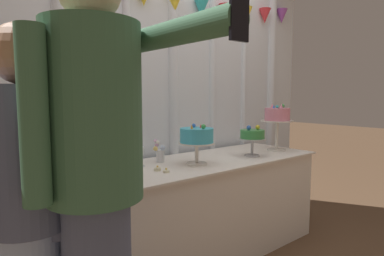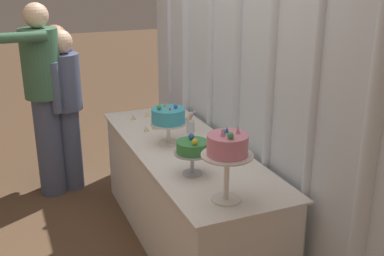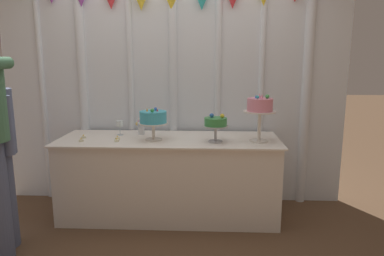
# 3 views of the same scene
# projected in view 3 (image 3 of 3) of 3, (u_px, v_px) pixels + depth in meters

# --- Properties ---
(ground_plane) EXTENTS (24.00, 24.00, 0.00)m
(ground_plane) POSITION_uv_depth(u_px,v_px,m) (169.00, 219.00, 3.42)
(ground_plane) COLOR brown
(draped_curtain) EXTENTS (3.58, 0.15, 2.46)m
(draped_curtain) POSITION_uv_depth(u_px,v_px,m) (174.00, 82.00, 3.68)
(draped_curtain) COLOR silver
(draped_curtain) RESTS_ON ground_plane
(cake_table) EXTENTS (2.10, 0.73, 0.77)m
(cake_table) POSITION_uv_depth(u_px,v_px,m) (169.00, 177.00, 3.44)
(cake_table) COLOR white
(cake_table) RESTS_ON ground_plane
(cake_display_leftmost) EXTENTS (0.27, 0.27, 0.31)m
(cake_display_leftmost) POSITION_uv_depth(u_px,v_px,m) (153.00, 119.00, 3.25)
(cake_display_leftmost) COLOR silver
(cake_display_leftmost) RESTS_ON cake_table
(cake_display_center) EXTENTS (0.23, 0.23, 0.26)m
(cake_display_center) POSITION_uv_depth(u_px,v_px,m) (216.00, 123.00, 3.18)
(cake_display_center) COLOR #B2B2B7
(cake_display_center) RESTS_ON cake_table
(cake_display_rightmost) EXTENTS (0.29, 0.29, 0.44)m
(cake_display_rightmost) POSITION_uv_depth(u_px,v_px,m) (260.00, 108.00, 3.18)
(cake_display_rightmost) COLOR silver
(cake_display_rightmost) RESTS_ON cake_table
(wine_glass) EXTENTS (0.06, 0.06, 0.14)m
(wine_glass) POSITION_uv_depth(u_px,v_px,m) (120.00, 125.00, 3.49)
(wine_glass) COLOR silver
(wine_glass) RESTS_ON cake_table
(flower_vase) EXTENTS (0.09, 0.12, 0.18)m
(flower_vase) POSITION_uv_depth(u_px,v_px,m) (141.00, 127.00, 3.52)
(flower_vase) COLOR silver
(flower_vase) RESTS_ON cake_table
(tealight_far_left) EXTENTS (0.05, 0.05, 0.04)m
(tealight_far_left) POSITION_uv_depth(u_px,v_px,m) (83.00, 137.00, 3.37)
(tealight_far_left) COLOR beige
(tealight_far_left) RESTS_ON cake_table
(tealight_near_left) EXTENTS (0.04, 0.04, 0.03)m
(tealight_near_left) POSITION_uv_depth(u_px,v_px,m) (81.00, 140.00, 3.24)
(tealight_near_left) COLOR beige
(tealight_near_left) RESTS_ON cake_table
(tealight_near_right) EXTENTS (0.05, 0.05, 0.04)m
(tealight_near_right) POSITION_uv_depth(u_px,v_px,m) (117.00, 138.00, 3.32)
(tealight_near_right) COLOR beige
(tealight_near_right) RESTS_ON cake_table
(tealight_far_right) EXTENTS (0.04, 0.04, 0.03)m
(tealight_far_right) POSITION_uv_depth(u_px,v_px,m) (117.00, 140.00, 3.23)
(tealight_far_right) COLOR beige
(tealight_far_right) RESTS_ON cake_table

